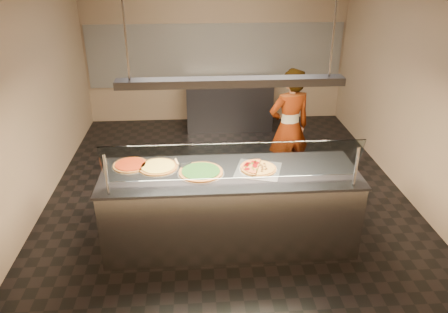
{
  "coord_description": "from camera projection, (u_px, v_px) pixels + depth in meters",
  "views": [
    {
      "loc": [
        -0.43,
        -5.43,
        3.16
      ],
      "look_at": [
        -0.12,
        -0.96,
        1.02
      ],
      "focal_mm": 35.0,
      "sensor_mm": 36.0,
      "label": 1
    }
  ],
  "objects": [
    {
      "name": "half_pizza_pepperoni",
      "position": [
        249.0,
        167.0,
        4.84
      ],
      "size": [
        0.31,
        0.44,
        0.05
      ],
      "color": "brown",
      "rests_on": "perforated_tray"
    },
    {
      "name": "wall_right",
      "position": [
        416.0,
        87.0,
        5.79
      ],
      "size": [
        0.02,
        6.0,
        3.0
      ],
      "primitive_type": "cube",
      "color": "#A18368",
      "rests_on": "ground"
    },
    {
      "name": "worker",
      "position": [
        289.0,
        128.0,
        6.2
      ],
      "size": [
        0.71,
        0.56,
        1.72
      ],
      "primitive_type": "imported",
      "rotation": [
        0.0,
        0.0,
        3.41
      ],
      "color": "#36333F",
      "rests_on": "ground"
    },
    {
      "name": "lamp_rod_left",
      "position": [
        125.0,
        27.0,
        4.08
      ],
      "size": [
        0.02,
        0.02,
        1.01
      ],
      "primitive_type": "cylinder",
      "color": "#B7B7BC",
      "rests_on": "ceiling"
    },
    {
      "name": "sneeze_guard",
      "position": [
        233.0,
        162.0,
        4.38
      ],
      "size": [
        2.61,
        0.18,
        0.54
      ],
      "color": "#B7B7BC",
      "rests_on": "serving_counter"
    },
    {
      "name": "ground",
      "position": [
        227.0,
        192.0,
        6.29
      ],
      "size": [
        5.0,
        6.0,
        0.02
      ],
      "primitive_type": "cube",
      "color": "black",
      "rests_on": "ground"
    },
    {
      "name": "pizza_cheese",
      "position": [
        158.0,
        167.0,
        4.91
      ],
      "size": [
        0.46,
        0.46,
        0.03
      ],
      "color": "silver",
      "rests_on": "serving_counter"
    },
    {
      "name": "heat_lamp_housing",
      "position": [
        231.0,
        82.0,
        4.38
      ],
      "size": [
        2.3,
        0.18,
        0.08
      ],
      "primitive_type": "cube",
      "color": "#434349",
      "rests_on": "ceiling"
    },
    {
      "name": "prep_table",
      "position": [
        229.0,
        104.0,
        8.39
      ],
      "size": [
        1.65,
        0.74,
        0.93
      ],
      "color": "#434349",
      "rests_on": "ground"
    },
    {
      "name": "pizza_tomato",
      "position": [
        131.0,
        165.0,
        4.95
      ],
      "size": [
        0.43,
        0.43,
        0.03
      ],
      "color": "silver",
      "rests_on": "serving_counter"
    },
    {
      "name": "wall_left",
      "position": [
        29.0,
        95.0,
        5.48
      ],
      "size": [
        0.02,
        6.0,
        3.0
      ],
      "primitive_type": "cube",
      "color": "#A18368",
      "rests_on": "ground"
    },
    {
      "name": "serving_counter",
      "position": [
        230.0,
        208.0,
        5.02
      ],
      "size": [
        2.85,
        0.94,
        0.93
      ],
      "color": "#B7B7BC",
      "rests_on": "ground"
    },
    {
      "name": "wall_back",
      "position": [
        216.0,
        45.0,
        8.34
      ],
      "size": [
        5.0,
        0.02,
        3.0
      ],
      "primitive_type": "cube",
      "color": "#A18368",
      "rests_on": "ground"
    },
    {
      "name": "lamp_rod_right",
      "position": [
        334.0,
        25.0,
        4.21
      ],
      "size": [
        0.02,
        0.02,
        1.01
      ],
      "primitive_type": "cylinder",
      "color": "#B7B7BC",
      "rests_on": "ceiling"
    },
    {
      "name": "perforated_tray",
      "position": [
        258.0,
        169.0,
        4.86
      ],
      "size": [
        0.6,
        0.6,
        0.01
      ],
      "color": "silver",
      "rests_on": "serving_counter"
    },
    {
      "name": "tile_band",
      "position": [
        216.0,
        55.0,
        8.4
      ],
      "size": [
        4.9,
        0.02,
        1.2
      ],
      "primitive_type": "cube",
      "color": "silver",
      "rests_on": "wall_back"
    },
    {
      "name": "half_pizza_sausage",
      "position": [
        266.0,
        168.0,
        4.86
      ],
      "size": [
        0.31,
        0.44,
        0.04
      ],
      "color": "brown",
      "rests_on": "perforated_tray"
    },
    {
      "name": "pizza_spinach",
      "position": [
        201.0,
        172.0,
        4.79
      ],
      "size": [
        0.51,
        0.51,
        0.03
      ],
      "color": "silver",
      "rests_on": "serving_counter"
    },
    {
      "name": "wall_front",
      "position": [
        262.0,
        223.0,
        2.92
      ],
      "size": [
        5.0,
        0.02,
        3.0
      ],
      "primitive_type": "cube",
      "color": "#A18368",
      "rests_on": "ground"
    },
    {
      "name": "pizza_spatula",
      "position": [
        181.0,
        163.0,
        4.96
      ],
      "size": [
        0.22,
        0.23,
        0.02
      ],
      "color": "#B7B7BC",
      "rests_on": "pizza_spinach"
    }
  ]
}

